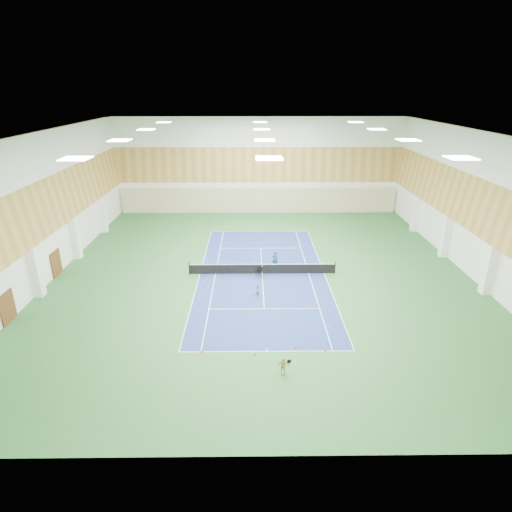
# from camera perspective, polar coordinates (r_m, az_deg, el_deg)

# --- Properties ---
(ground) EXTENTS (40.00, 40.00, 0.00)m
(ground) POSITION_cam_1_polar(r_m,az_deg,el_deg) (37.72, 0.83, -2.39)
(ground) COLOR #29612E
(ground) RESTS_ON ground
(room_shell) EXTENTS (36.00, 40.00, 12.00)m
(room_shell) POSITION_cam_1_polar(r_m,az_deg,el_deg) (35.70, 0.88, 6.44)
(room_shell) COLOR white
(room_shell) RESTS_ON ground
(wood_cladding) EXTENTS (36.00, 40.00, 8.00)m
(wood_cladding) POSITION_cam_1_polar(r_m,az_deg,el_deg) (35.23, 0.90, 9.58)
(wood_cladding) COLOR #BC8E45
(wood_cladding) RESTS_ON room_shell
(ceiling_light_grid) EXTENTS (21.40, 25.40, 0.06)m
(ceiling_light_grid) POSITION_cam_1_polar(r_m,az_deg,el_deg) (34.62, 0.94, 15.93)
(ceiling_light_grid) COLOR white
(ceiling_light_grid) RESTS_ON room_shell
(court_surface) EXTENTS (10.97, 23.77, 0.01)m
(court_surface) POSITION_cam_1_polar(r_m,az_deg,el_deg) (37.72, 0.83, -2.38)
(court_surface) COLOR navy
(court_surface) RESTS_ON ground
(tennis_balls_scatter) EXTENTS (10.57, 22.77, 0.07)m
(tennis_balls_scatter) POSITION_cam_1_polar(r_m,az_deg,el_deg) (37.70, 0.83, -2.33)
(tennis_balls_scatter) COLOR #DBEF28
(tennis_balls_scatter) RESTS_ON ground
(tennis_net) EXTENTS (12.80, 0.10, 1.10)m
(tennis_net) POSITION_cam_1_polar(r_m,az_deg,el_deg) (37.50, 0.84, -1.62)
(tennis_net) COLOR black
(tennis_net) RESTS_ON ground
(back_curtain) EXTENTS (35.40, 0.16, 3.20)m
(back_curtain) POSITION_cam_1_polar(r_m,az_deg,el_deg) (55.91, 0.34, 7.41)
(back_curtain) COLOR #C6B793
(back_curtain) RESTS_ON ground
(door_left_a) EXTENTS (0.08, 1.80, 2.20)m
(door_left_a) POSITION_cam_1_polar(r_m,az_deg,el_deg) (34.51, -30.23, -5.95)
(door_left_a) COLOR #593319
(door_left_a) RESTS_ON ground
(door_left_b) EXTENTS (0.08, 1.80, 2.20)m
(door_left_b) POSITION_cam_1_polar(r_m,az_deg,el_deg) (40.97, -25.09, -0.87)
(door_left_b) COLOR #593319
(door_left_b) RESTS_ON ground
(coach) EXTENTS (0.60, 0.43, 1.55)m
(coach) POSITION_cam_1_polar(r_m,az_deg,el_deg) (38.87, 2.51, -0.41)
(coach) COLOR #214897
(coach) RESTS_ON ground
(child_court) EXTENTS (0.63, 0.59, 1.03)m
(child_court) POSITION_cam_1_polar(r_m,az_deg,el_deg) (33.59, 0.31, -4.60)
(child_court) COLOR gray
(child_court) RESTS_ON ground
(child_apron) EXTENTS (0.66, 0.30, 1.11)m
(child_apron) POSITION_cam_1_polar(r_m,az_deg,el_deg) (25.18, 3.62, -14.44)
(child_apron) COLOR tan
(child_apron) RESTS_ON ground
(ball_cart) EXTENTS (0.58, 0.58, 0.84)m
(ball_cart) POSITION_cam_1_polar(r_m,az_deg,el_deg) (37.00, 0.52, -2.17)
(ball_cart) COLOR black
(ball_cart) RESTS_ON ground
(cone_svc_a) EXTENTS (0.18, 0.18, 0.20)m
(cone_svc_a) POSITION_cam_1_polar(r_m,az_deg,el_deg) (32.23, -5.02, -6.72)
(cone_svc_a) COLOR #D9470B
(cone_svc_a) RESTS_ON ground
(cone_svc_b) EXTENTS (0.22, 0.22, 0.24)m
(cone_svc_b) POSITION_cam_1_polar(r_m,az_deg,el_deg) (31.45, -0.61, -7.35)
(cone_svc_b) COLOR orange
(cone_svc_b) RESTS_ON ground
(cone_svc_c) EXTENTS (0.23, 0.23, 0.25)m
(cone_svc_c) POSITION_cam_1_polar(r_m,az_deg,el_deg) (31.92, 4.00, -6.93)
(cone_svc_c) COLOR #FF5F0D
(cone_svc_c) RESTS_ON ground
(cone_svc_d) EXTENTS (0.18, 0.18, 0.20)m
(cone_svc_d) POSITION_cam_1_polar(r_m,az_deg,el_deg) (32.39, 7.06, -6.66)
(cone_svc_d) COLOR #FF5A0D
(cone_svc_d) RESTS_ON ground
(cone_base_a) EXTENTS (0.22, 0.22, 0.24)m
(cone_base_a) POSITION_cam_1_polar(r_m,az_deg,el_deg) (27.36, -7.23, -12.43)
(cone_base_a) COLOR #FF490D
(cone_base_a) RESTS_ON ground
(cone_base_b) EXTENTS (0.17, 0.17, 0.19)m
(cone_base_b) POSITION_cam_1_polar(r_m,az_deg,el_deg) (26.91, -0.14, -12.94)
(cone_base_b) COLOR #EF520C
(cone_base_b) RESTS_ON ground
(cone_base_c) EXTENTS (0.19, 0.19, 0.21)m
(cone_base_c) POSITION_cam_1_polar(r_m,az_deg,el_deg) (27.60, 5.27, -12.04)
(cone_base_c) COLOR #D85C0B
(cone_base_c) RESTS_ON ground
(cone_base_d) EXTENTS (0.19, 0.19, 0.21)m
(cone_base_d) POSITION_cam_1_polar(r_m,az_deg,el_deg) (27.56, 9.21, -12.30)
(cone_base_d) COLOR #F6440C
(cone_base_d) RESTS_ON ground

